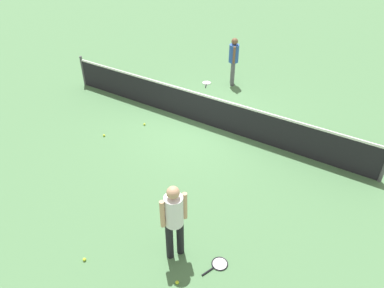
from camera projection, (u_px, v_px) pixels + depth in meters
The scene contains 10 objects.
ground_plane at pixel (202, 123), 10.86m from camera, with size 40.00×40.00×0.00m, color #4C7A4C.
court_net at pixel (203, 109), 10.58m from camera, with size 10.09×0.09×1.07m.
player_near_side at pixel (174, 217), 6.32m from camera, with size 0.46×0.50×1.70m.
player_far_side at pixel (234, 58), 12.54m from camera, with size 0.46×0.50×1.70m.
tennis_racket_near_player at pixel (219, 264), 6.68m from camera, with size 0.40×0.61×0.03m.
tennis_racket_far_player at pixel (206, 83), 13.15m from camera, with size 0.42×0.60×0.03m.
tennis_ball_near_player at pixel (84, 259), 6.75m from camera, with size 0.07×0.07×0.07m, color #C6E033.
tennis_ball_by_net at pixel (104, 135), 10.24m from camera, with size 0.07×0.07×0.07m, color #C6E033.
tennis_ball_midcourt at pixel (144, 124), 10.74m from camera, with size 0.07×0.07×0.07m, color #C6E033.
tennis_ball_baseline at pixel (177, 282), 6.35m from camera, with size 0.07×0.07×0.07m, color #C6E033.
Camera 1 is at (4.74, -7.99, 5.68)m, focal length 33.49 mm.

